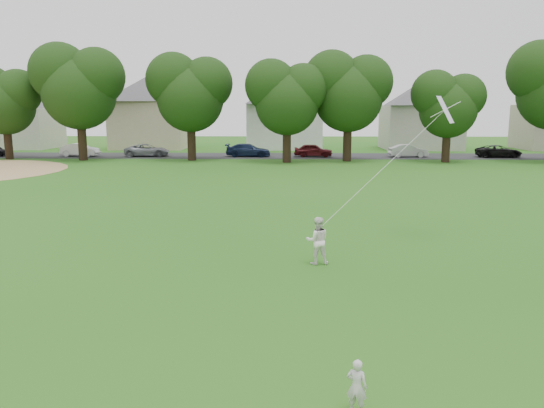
{
  "coord_description": "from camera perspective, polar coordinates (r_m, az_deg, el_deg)",
  "views": [
    {
      "loc": [
        0.27,
        -11.52,
        4.75
      ],
      "look_at": [
        -0.11,
        2.0,
        2.3
      ],
      "focal_mm": 35.0,
      "sensor_mm": 36.0,
      "label": 1
    }
  ],
  "objects": [
    {
      "name": "older_boy",
      "position": [
        16.38,
        4.9,
        -3.94
      ],
      "size": [
        0.77,
        0.63,
        1.48
      ],
      "primitive_type": "imported",
      "rotation": [
        0.0,
        0.0,
        3.24
      ],
      "color": "white",
      "rests_on": "ground"
    },
    {
      "name": "house_row",
      "position": [
        63.52,
        1.53,
        10.3
      ],
      "size": [
        76.22,
        12.45,
        10.1
      ],
      "color": "beige",
      "rests_on": "ground"
    },
    {
      "name": "street",
      "position": [
        53.73,
        1.31,
        5.2
      ],
      "size": [
        90.0,
        7.0,
        0.01
      ],
      "primitive_type": "cube",
      "color": "#2D2D30",
      "rests_on": "ground"
    },
    {
      "name": "kite",
      "position": [
        17.88,
        12.15,
        4.05
      ],
      "size": [
        2.8,
        2.23,
        6.73
      ],
      "color": "white",
      "rests_on": "ground"
    },
    {
      "name": "toddler",
      "position": [
        8.87,
        9.11,
        -18.83
      ],
      "size": [
        0.39,
        0.33,
        0.91
      ],
      "primitive_type": "imported",
      "rotation": [
        0.0,
        0.0,
        2.73
      ],
      "color": "silver",
      "rests_on": "ground"
    },
    {
      "name": "tree_row",
      "position": [
        48.43,
        -0.15,
        12.4
      ],
      "size": [
        82.94,
        8.52,
        10.89
      ],
      "color": "black",
      "rests_on": "ground"
    },
    {
      "name": "parked_cars",
      "position": [
        52.7,
        3.02,
        5.77
      ],
      "size": [
        63.47,
        2.53,
        1.29
      ],
      "color": "black",
      "rests_on": "ground"
    },
    {
      "name": "ground",
      "position": [
        12.46,
        0.25,
        -12.14
      ],
      "size": [
        160.0,
        160.0,
        0.0
      ],
      "primitive_type": "plane",
      "color": "#205F15",
      "rests_on": "ground"
    }
  ]
}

